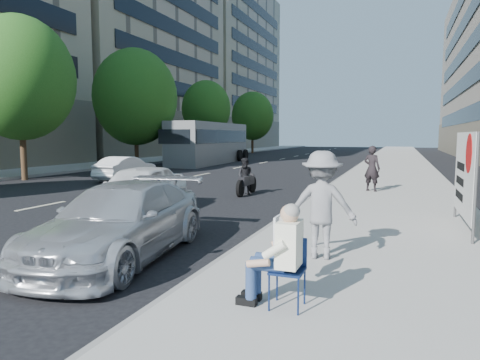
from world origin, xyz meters
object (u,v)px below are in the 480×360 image
at_px(pedestrian_woman, 372,168).
at_px(protest_banner, 464,174).
at_px(white_sedan_mid, 126,168).
at_px(parked_sedan, 121,221).
at_px(white_sedan_near, 139,189).
at_px(jogger, 322,205).
at_px(seated_protester, 279,249).
at_px(motorcycle, 246,178).
at_px(bus, 211,143).

bearing_deg(pedestrian_woman, protest_banner, 132.70).
bearing_deg(white_sedan_mid, parked_sedan, 126.36).
bearing_deg(pedestrian_woman, white_sedan_near, 68.65).
relative_size(pedestrian_woman, white_sedan_near, 0.42).
distance_m(protest_banner, white_sedan_near, 8.51).
distance_m(jogger, protest_banner, 4.38).
relative_size(jogger, parked_sedan, 0.39).
relative_size(protest_banner, white_sedan_mid, 0.83).
relative_size(seated_protester, protest_banner, 0.43).
height_order(seated_protester, motorcycle, seated_protester).
bearing_deg(protest_banner, parked_sedan, -145.29).
height_order(parked_sedan, motorcycle, motorcycle).
bearing_deg(protest_banner, white_sedan_near, -178.03).
bearing_deg(white_sedan_near, protest_banner, -4.93).
relative_size(seated_protester, white_sedan_near, 0.31).
xyz_separation_m(white_sedan_near, white_sedan_mid, (-5.96, 7.71, -0.11)).
bearing_deg(parked_sedan, bus, 104.11).
xyz_separation_m(jogger, bus, (-13.39, 24.72, 0.55)).
xyz_separation_m(protest_banner, white_sedan_near, (-8.48, -0.29, -0.69)).
distance_m(jogger, white_sedan_near, 6.69).
bearing_deg(white_sedan_mid, bus, -82.31).
xyz_separation_m(seated_protester, pedestrian_woman, (0.36, 12.02, 0.15)).
bearing_deg(motorcycle, bus, 118.29).
distance_m(jogger, white_sedan_mid, 16.10).
distance_m(jogger, pedestrian_woman, 9.72).
height_order(seated_protester, protest_banner, protest_banner).
bearing_deg(parked_sedan, seated_protester, -30.48).
bearing_deg(jogger, parked_sedan, 5.79).
bearing_deg(pedestrian_woman, seated_protester, 110.07).
xyz_separation_m(seated_protester, motorcycle, (-4.17, 10.35, -0.24)).
bearing_deg(protest_banner, seated_protester, -115.24).
bearing_deg(jogger, bus, -68.37).
relative_size(jogger, motorcycle, 0.91).
bearing_deg(white_sedan_mid, seated_protester, 132.74).
bearing_deg(parked_sedan, white_sedan_mid, 118.22).
relative_size(seated_protester, pedestrian_woman, 0.75).
height_order(seated_protester, white_sedan_mid, seated_protester).
distance_m(seated_protester, white_sedan_mid, 17.66).
relative_size(parked_sedan, white_sedan_mid, 1.28).
distance_m(pedestrian_woman, protest_banner, 6.67).
distance_m(jogger, parked_sedan, 3.69).
xyz_separation_m(seated_protester, white_sedan_near, (-5.74, 5.51, -0.16)).
bearing_deg(motorcycle, parked_sedan, -85.75).
height_order(white_sedan_near, bus, bus).
xyz_separation_m(jogger, pedestrian_woman, (0.24, 9.71, -0.06)).
xyz_separation_m(pedestrian_woman, parked_sedan, (-3.82, -10.51, -0.33)).
bearing_deg(parked_sedan, protest_banner, 27.79).
distance_m(motorcycle, bus, 19.02).
bearing_deg(bus, white_sedan_mid, -86.59).
height_order(white_sedan_near, white_sedan_mid, white_sedan_near).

